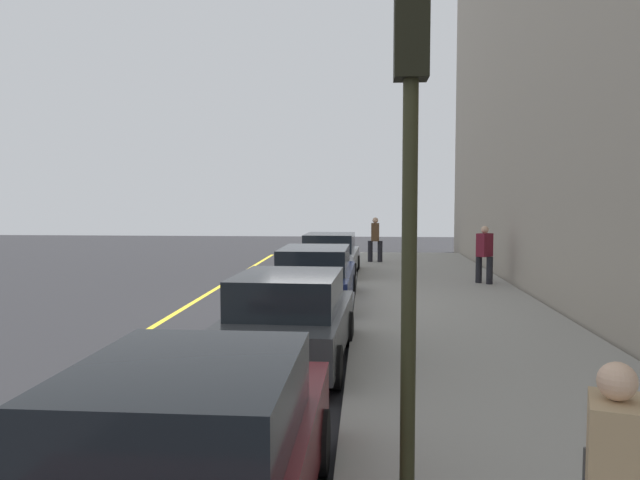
# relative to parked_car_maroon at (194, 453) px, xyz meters

# --- Properties ---
(ground_plane) EXTENTS (56.00, 56.00, 0.00)m
(ground_plane) POSITION_rel_parked_car_maroon_xyz_m (10.57, -0.03, -0.76)
(ground_plane) COLOR black
(sidewalk) EXTENTS (28.00, 4.60, 0.15)m
(sidewalk) POSITION_rel_parked_car_maroon_xyz_m (10.57, -3.33, -0.68)
(sidewalk) COLOR gray
(sidewalk) RESTS_ON ground
(lane_stripe_centre) EXTENTS (28.00, 0.14, 0.01)m
(lane_stripe_centre) POSITION_rel_parked_car_maroon_xyz_m (10.57, 3.17, -0.75)
(lane_stripe_centre) COLOR gold
(lane_stripe_centre) RESTS_ON ground
(snow_bank_curb) EXTENTS (7.21, 0.56, 0.22)m
(snow_bank_curb) POSITION_rel_parked_car_maroon_xyz_m (12.57, -0.73, -0.65)
(snow_bank_curb) COLOR white
(snow_bank_curb) RESTS_ON ground
(parked_car_maroon) EXTENTS (4.19, 1.92, 1.51)m
(parked_car_maroon) POSITION_rel_parked_car_maroon_xyz_m (0.00, 0.00, 0.00)
(parked_car_maroon) COLOR black
(parked_car_maroon) RESTS_ON ground
(parked_car_charcoal) EXTENTS (4.26, 2.02, 1.51)m
(parked_car_charcoal) POSITION_rel_parked_car_maroon_xyz_m (5.30, -0.08, 0.00)
(parked_car_charcoal) COLOR black
(parked_car_charcoal) RESTS_ON ground
(parked_car_navy) EXTENTS (4.77, 1.95, 1.51)m
(parked_car_navy) POSITION_rel_parked_car_maroon_xyz_m (10.56, -0.06, 0.00)
(parked_car_navy) COLOR black
(parked_car_navy) RESTS_ON ground
(parked_car_silver) EXTENTS (4.24, 1.99, 1.51)m
(parked_car_silver) POSITION_rel_parked_car_maroon_xyz_m (16.30, -0.08, 0.00)
(parked_car_silver) COLOR black
(parked_car_silver) RESTS_ON ground
(pedestrian_brown_coat) EXTENTS (0.50, 0.59, 1.79)m
(pedestrian_brown_coat) POSITION_rel_parked_car_maroon_xyz_m (20.22, -1.67, 0.35)
(pedestrian_brown_coat) COLOR black
(pedestrian_brown_coat) RESTS_ON sidewalk
(pedestrian_burgundy_coat) EXTENTS (0.54, 0.54, 1.73)m
(pedestrian_burgundy_coat) POSITION_rel_parked_car_maroon_xyz_m (14.17, -4.85, 0.32)
(pedestrian_burgundy_coat) COLOR black
(pedestrian_burgundy_coat) RESTS_ON sidewalk
(traffic_light_pole) EXTENTS (0.35, 0.26, 4.17)m
(traffic_light_pole) POSITION_rel_parked_car_maroon_xyz_m (0.28, -1.65, 2.23)
(traffic_light_pole) COLOR #2D2D19
(traffic_light_pole) RESTS_ON sidewalk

